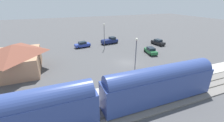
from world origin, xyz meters
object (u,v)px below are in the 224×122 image
(sedan_black, at_px, (158,42))
(sedan_blue, at_px, (82,45))
(station_building, at_px, (15,58))
(pedestrian_on_platform, at_px, (167,72))
(passenger_train, at_px, (99,96))
(light_pole_near_platform, at_px, (136,54))
(sedan_green, at_px, (151,51))
(pedestrian_waiting_far, at_px, (179,74))
(light_pole_lot_center, at_px, (104,33))
(pickup_navy, at_px, (110,41))

(sedan_black, xyz_separation_m, sedan_blue, (5.95, 22.62, 0.00))
(station_building, relative_size, pedestrian_on_platform, 6.91)
(passenger_train, distance_m, light_pole_near_platform, 11.14)
(sedan_green, bearing_deg, passenger_train, 131.42)
(light_pole_near_platform, bearing_deg, sedan_blue, 12.42)
(passenger_train, relative_size, sedan_black, 7.07)
(passenger_train, xyz_separation_m, sedan_green, (16.92, -19.18, -1.98))
(pedestrian_waiting_far, distance_m, light_pole_near_platform, 8.32)
(station_building, relative_size, light_pole_lot_center, 1.65)
(pickup_navy, bearing_deg, sedan_blue, 94.63)
(pickup_navy, distance_m, sedan_blue, 9.00)
(sedan_green, bearing_deg, light_pole_lot_center, 49.28)
(pedestrian_on_platform, bearing_deg, sedan_green, -22.97)
(passenger_train, relative_size, pedestrian_on_platform, 19.49)
(passenger_train, xyz_separation_m, pickup_navy, (29.92, -12.67, -1.83))
(pickup_navy, height_order, sedan_blue, pickup_navy)
(light_pole_lot_center, bearing_deg, light_pole_near_platform, 177.95)
(sedan_green, distance_m, sedan_blue, 19.76)
(station_building, bearing_deg, sedan_green, -92.02)
(light_pole_lot_center, bearing_deg, sedan_green, -130.72)
(passenger_train, relative_size, light_pole_near_platform, 4.48)
(pedestrian_waiting_far, xyz_separation_m, sedan_black, (19.90, -10.94, -0.40))
(sedan_blue, distance_m, light_pole_near_platform, 23.25)
(station_building, xyz_separation_m, pedestrian_on_platform, (-13.46, -25.35, -1.54))
(sedan_green, xyz_separation_m, pickup_navy, (13.00, 6.51, 0.15))
(passenger_train, bearing_deg, station_building, 32.39)
(pedestrian_on_platform, distance_m, sedan_blue, 26.70)
(passenger_train, xyz_separation_m, station_building, (18.00, 11.42, -0.04))
(light_pole_lot_center, bearing_deg, pedestrian_waiting_far, -164.60)
(sedan_blue, bearing_deg, pedestrian_on_platform, -157.47)
(sedan_green, distance_m, pickup_navy, 14.54)
(pickup_navy, distance_m, light_pole_near_platform, 23.76)
(sedan_black, xyz_separation_m, light_pole_lot_center, (2.18, 17.02, 3.68))
(station_building, height_order, light_pole_near_platform, light_pole_near_platform)
(station_building, height_order, sedan_black, station_building)
(light_pole_lot_center, bearing_deg, sedan_blue, 56.06)
(pickup_navy, height_order, sedan_black, pickup_navy)
(passenger_train, bearing_deg, pedestrian_on_platform, -71.97)
(pedestrian_on_platform, xyz_separation_m, sedan_green, (12.39, -5.25, -0.40))
(pedestrian_waiting_far, xyz_separation_m, light_pole_lot_center, (22.08, 6.08, 3.28))
(station_building, height_order, sedan_green, station_building)
(light_pole_lot_center, bearing_deg, pedestrian_on_platform, -167.51)
(pedestrian_on_platform, relative_size, sedan_blue, 0.36)
(station_building, xyz_separation_m, pedestrian_waiting_far, (-14.65, -26.80, -1.54))
(pedestrian_waiting_far, relative_size, sedan_green, 0.36)
(pedestrian_on_platform, bearing_deg, passenger_train, 108.03)
(station_building, bearing_deg, light_pole_near_platform, -119.19)
(pedestrian_on_platform, bearing_deg, station_building, 62.02)
(sedan_blue, bearing_deg, passenger_train, 172.78)
(pedestrian_waiting_far, relative_size, sedan_black, 0.36)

